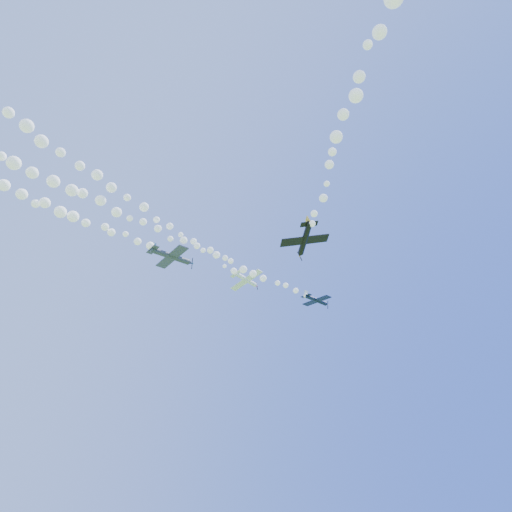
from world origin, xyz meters
TOP-DOWN VIEW (x-y plane):
  - plane_white at (13.50, 5.76)m, footprint 6.78×7.14m
  - smoke_trail_white at (-27.78, -3.41)m, footprint 78.69×19.41m
  - plane_navy at (26.35, 0.29)m, footprint 6.51×6.59m
  - smoke_trail_navy at (-15.24, 1.02)m, footprint 79.33×3.70m
  - plane_grey at (-2.86, 4.14)m, footprint 8.26×8.43m
  - plane_black at (5.62, -17.93)m, footprint 6.41×6.09m

SIDE VIEW (x-z plane):
  - plane_black at x=5.62m, z-range 38.15..40.70m
  - plane_grey at x=-2.86m, z-range 45.66..48.01m
  - smoke_trail_navy at x=-15.24m, z-range 46.71..49.29m
  - plane_navy at x=26.35m, z-range 47.25..49.17m
  - smoke_trail_white at x=-27.78m, z-range 48.74..51.63m
  - plane_white at x=13.50m, z-range 49.51..51.50m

